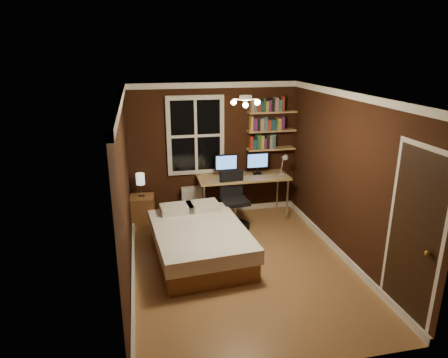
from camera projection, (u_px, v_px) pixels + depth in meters
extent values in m
plane|color=olive|center=(241.00, 265.00, 5.95)|extent=(4.20, 4.20, 0.00)
cube|color=black|center=(214.00, 150.00, 7.51)|extent=(3.20, 0.04, 2.50)
cube|color=black|center=(124.00, 194.00, 5.24)|extent=(0.04, 4.20, 2.50)
cube|color=black|center=(347.00, 178.00, 5.88)|extent=(0.04, 4.20, 2.50)
cube|color=white|center=(244.00, 94.00, 5.17)|extent=(3.20, 4.20, 0.02)
cube|color=silver|center=(196.00, 136.00, 7.32)|extent=(1.06, 0.06, 1.46)
sphere|color=#BF8F41|center=(427.00, 253.00, 4.23)|extent=(0.06, 0.06, 0.06)
cube|color=tan|center=(271.00, 149.00, 7.62)|extent=(0.92, 0.22, 0.03)
cube|color=tan|center=(271.00, 131.00, 7.51)|extent=(0.92, 0.22, 0.03)
cube|color=tan|center=(272.00, 112.00, 7.40)|extent=(0.92, 0.22, 0.03)
cube|color=brown|center=(200.00, 250.00, 6.09)|extent=(1.40, 1.90, 0.29)
cube|color=white|center=(200.00, 235.00, 6.01)|extent=(1.48, 1.96, 0.22)
cube|color=silver|center=(177.00, 209.00, 6.54)|extent=(0.55, 0.40, 0.13)
cube|color=silver|center=(202.00, 206.00, 6.66)|extent=(0.55, 0.40, 0.13)
cube|color=brown|center=(142.00, 210.00, 7.28)|extent=(0.46, 0.46, 0.53)
cube|color=silver|center=(192.00, 202.00, 7.62)|extent=(0.38, 0.13, 0.58)
cube|color=tan|center=(243.00, 177.00, 7.44)|extent=(1.69, 0.64, 0.04)
cylinder|color=beige|center=(204.00, 206.00, 7.15)|extent=(0.04, 0.04, 0.76)
cylinder|color=beige|center=(287.00, 199.00, 7.46)|extent=(0.04, 0.04, 0.76)
cylinder|color=beige|center=(200.00, 196.00, 7.66)|extent=(0.04, 0.04, 0.76)
cylinder|color=beige|center=(277.00, 190.00, 7.98)|extent=(0.04, 0.04, 0.76)
cylinder|color=black|center=(234.00, 226.00, 7.20)|extent=(0.56, 0.56, 0.05)
cylinder|color=silver|center=(235.00, 214.00, 7.13)|extent=(0.06, 0.06, 0.41)
cube|color=black|center=(235.00, 201.00, 7.05)|extent=(0.48, 0.48, 0.07)
cube|color=black|center=(231.00, 183.00, 7.15)|extent=(0.44, 0.08, 0.47)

